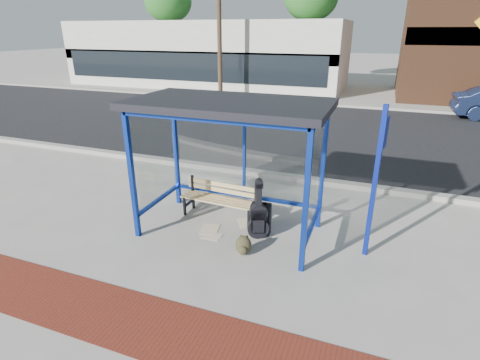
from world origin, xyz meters
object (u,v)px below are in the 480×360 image
at_px(bench, 220,198).
at_px(backpack, 243,246).
at_px(suitcase, 261,219).
at_px(guitar_bag, 258,218).

relative_size(bench, backpack, 4.98).
distance_m(suitcase, backpack, 0.78).
height_order(guitar_bag, backpack, guitar_bag).
bearing_deg(guitar_bag, bench, 127.56).
bearing_deg(backpack, suitcase, 72.38).
distance_m(guitar_bag, backpack, 0.64).
bearing_deg(guitar_bag, suitcase, 69.36).
relative_size(guitar_bag, backpack, 3.34).
height_order(suitcase, backpack, suitcase).
bearing_deg(bench, backpack, -47.71).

